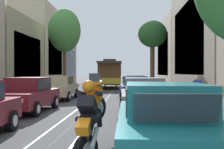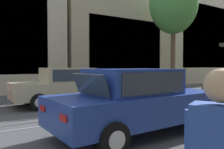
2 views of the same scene
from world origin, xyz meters
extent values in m
plane|color=#424244|center=(0.00, 18.95, 0.00)|extent=(160.00, 160.00, 0.00)
cube|color=gray|center=(-0.53, 21.69, 0.01)|extent=(0.08, 55.38, 0.01)
cube|color=black|center=(0.00, 21.69, 0.00)|extent=(0.03, 55.38, 0.01)
cube|color=tan|center=(-9.66, 21.69, 3.53)|extent=(4.67, 9.18, 7.06)
cube|color=#2D3842|center=(-7.34, 21.69, 3.18)|extent=(0.04, 6.63, 4.23)
cube|color=#BCAD93|center=(-9.56, 31.16, 5.12)|extent=(4.48, 9.18, 10.24)
cube|color=#2D3842|center=(-7.34, 31.16, 4.61)|extent=(0.04, 6.63, 6.15)
cube|color=#C1B28E|center=(-2.64, 14.82, 0.65)|extent=(1.85, 4.32, 0.66)
cube|color=#C1B28E|center=(-2.64, 14.97, 1.28)|extent=(1.50, 2.08, 0.60)
cube|color=#2D3842|center=(-2.63, 14.14, 1.26)|extent=(1.33, 0.24, 0.47)
cube|color=#2D3842|center=(-2.66, 16.16, 1.26)|extent=(1.30, 0.21, 0.45)
cube|color=#2D3842|center=(-1.89, 14.98, 1.28)|extent=(0.05, 1.81, 0.47)
cube|color=#2D3842|center=(-3.39, 14.96, 1.28)|extent=(0.05, 1.81, 0.47)
cube|color=white|center=(-2.06, 12.67, 0.75)|extent=(0.28, 0.04, 0.14)
cube|color=#B21414|center=(-2.11, 16.99, 0.75)|extent=(0.28, 0.04, 0.12)
cube|color=white|center=(-3.17, 12.66, 0.75)|extent=(0.28, 0.04, 0.14)
cube|color=#B21414|center=(-3.22, 16.98, 0.75)|extent=(0.28, 0.04, 0.12)
cylinder|color=black|center=(-1.75, 13.50, 0.32)|extent=(0.21, 0.64, 0.64)
cylinder|color=silver|center=(-1.64, 13.50, 0.32)|extent=(0.02, 0.35, 0.35)
cylinder|color=black|center=(-3.51, 13.48, 0.32)|extent=(0.21, 0.64, 0.64)
cylinder|color=silver|center=(-3.62, 13.48, 0.32)|extent=(0.02, 0.35, 0.35)
cylinder|color=black|center=(-1.78, 16.17, 0.32)|extent=(0.21, 0.64, 0.64)
cylinder|color=silver|center=(-1.67, 16.17, 0.32)|extent=(0.02, 0.35, 0.35)
cylinder|color=black|center=(-3.54, 16.15, 0.32)|extent=(0.21, 0.64, 0.64)
cylinder|color=silver|center=(-3.65, 16.14, 0.32)|extent=(0.02, 0.35, 0.35)
cube|color=#233D93|center=(2.40, 14.82, 0.65)|extent=(1.98, 4.37, 0.66)
cube|color=#233D93|center=(2.40, 14.67, 1.28)|extent=(1.56, 2.13, 0.60)
cube|color=#2D3842|center=(2.37, 15.51, 1.26)|extent=(1.34, 0.28, 0.47)
cube|color=#2D3842|center=(2.45, 13.49, 1.26)|extent=(1.30, 0.25, 0.45)
cube|color=#2D3842|center=(1.65, 14.64, 1.28)|extent=(0.11, 1.81, 0.47)
cube|color=#2D3842|center=(3.15, 14.70, 1.28)|extent=(0.11, 1.81, 0.47)
cube|color=white|center=(1.75, 16.95, 0.75)|extent=(0.28, 0.05, 0.14)
cube|color=#B21414|center=(1.93, 12.64, 0.75)|extent=(0.28, 0.05, 0.12)
cube|color=white|center=(2.86, 17.00, 0.75)|extent=(0.28, 0.05, 0.14)
cube|color=#B21414|center=(3.05, 12.68, 0.75)|extent=(0.28, 0.05, 0.12)
cylinder|color=black|center=(1.46, 16.11, 0.32)|extent=(0.23, 0.65, 0.64)
cylinder|color=silver|center=(1.35, 16.11, 0.32)|extent=(0.04, 0.35, 0.35)
cylinder|color=black|center=(3.22, 16.19, 0.32)|extent=(0.23, 0.65, 0.64)
cylinder|color=silver|center=(3.33, 16.19, 0.32)|extent=(0.04, 0.35, 0.35)
cylinder|color=black|center=(1.57, 13.45, 0.32)|extent=(0.23, 0.65, 0.64)
cylinder|color=silver|center=(1.46, 13.44, 0.32)|extent=(0.04, 0.35, 0.35)
cylinder|color=black|center=(3.33, 13.52, 0.32)|extent=(0.23, 0.65, 0.64)
cylinder|color=silver|center=(3.44, 13.53, 0.32)|extent=(0.04, 0.35, 0.35)
cube|color=#B21414|center=(2.04, 18.23, 0.75)|extent=(0.28, 0.04, 0.12)
cylinder|color=black|center=(1.73, 19.06, 0.32)|extent=(0.21, 0.64, 0.64)
cylinder|color=silver|center=(1.62, 19.06, 0.32)|extent=(0.02, 0.35, 0.35)
cylinder|color=brown|center=(-4.31, 23.30, 2.48)|extent=(0.32, 0.32, 4.96)
ellipsoid|color=#4C8E42|center=(-4.31, 23.30, 6.05)|extent=(3.22, 3.38, 4.33)
cylinder|color=#2D4CA5|center=(5.70, 12.66, 1.06)|extent=(0.09, 0.09, 0.52)
sphere|color=tan|center=(5.93, 12.66, 1.51)|extent=(0.22, 0.22, 0.22)
camera|label=1|loc=(1.84, -2.54, 1.79)|focal=41.92mm
camera|label=2|loc=(6.78, 11.31, 1.63)|focal=36.65mm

